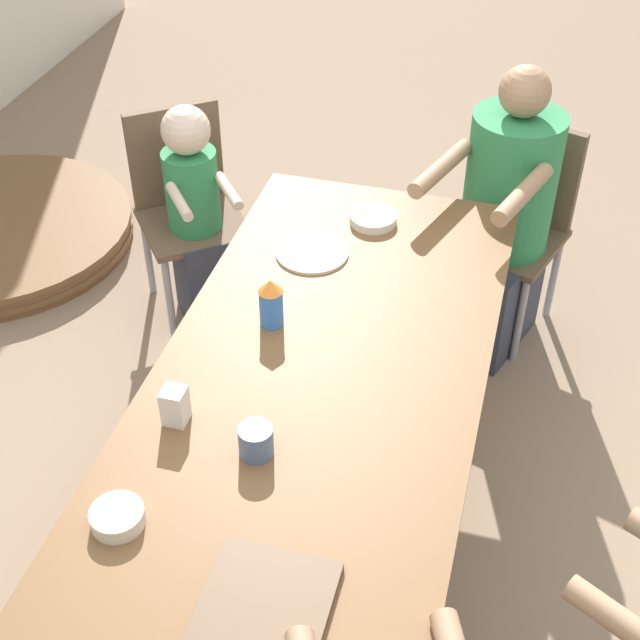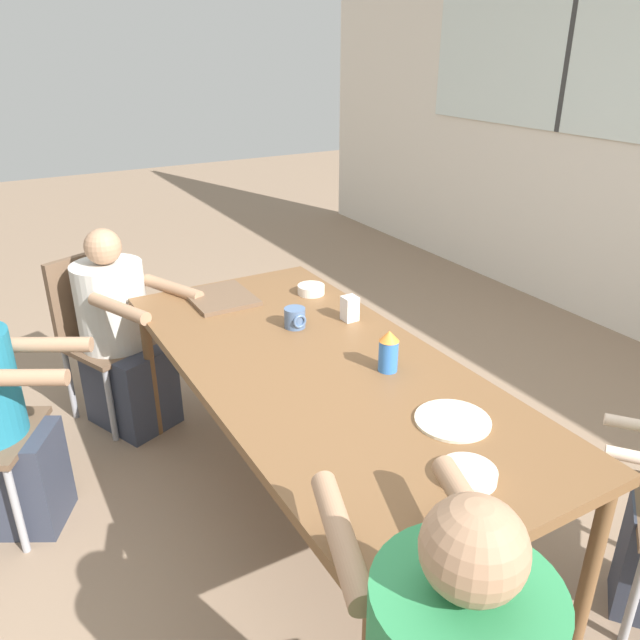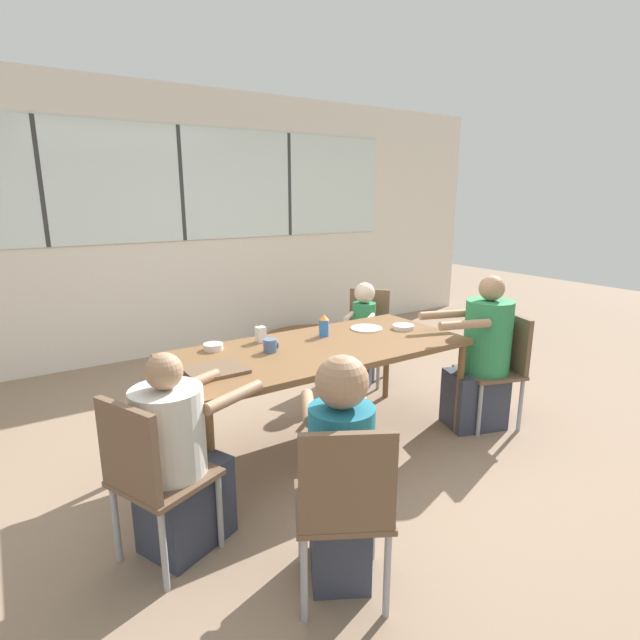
# 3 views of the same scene
# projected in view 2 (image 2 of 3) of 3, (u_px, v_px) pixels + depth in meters

# --- Properties ---
(ground_plane) EXTENTS (16.00, 16.00, 0.00)m
(ground_plane) POSITION_uv_depth(u_px,v_px,m) (320.00, 518.00, 2.60)
(ground_plane) COLOR #8C725B
(dining_table) EXTENTS (1.99, 0.91, 0.73)m
(dining_table) POSITION_uv_depth(u_px,v_px,m) (320.00, 377.00, 2.32)
(dining_table) COLOR brown
(dining_table) RESTS_ON ground_plane
(chair_for_man_blue_shirt) EXTENTS (0.52, 0.52, 0.85)m
(chair_for_man_blue_shirt) POSITION_uv_depth(u_px,v_px,m) (99.00, 324.00, 3.16)
(chair_for_man_blue_shirt) COLOR brown
(chair_for_man_blue_shirt) RESTS_ON ground_plane
(person_man_blue_shirt) EXTENTS (0.69, 0.54, 1.02)m
(person_man_blue_shirt) POSITION_uv_depth(u_px,v_px,m) (122.00, 342.00, 3.09)
(person_man_blue_shirt) COLOR #333847
(person_man_blue_shirt) RESTS_ON ground_plane
(food_tray_dark) EXTENTS (0.33, 0.28, 0.02)m
(food_tray_dark) POSITION_uv_depth(u_px,v_px,m) (220.00, 297.00, 2.86)
(food_tray_dark) COLOR brown
(food_tray_dark) RESTS_ON dining_table
(coffee_mug) EXTENTS (0.09, 0.09, 0.08)m
(coffee_mug) POSITION_uv_depth(u_px,v_px,m) (295.00, 318.00, 2.58)
(coffee_mug) COLOR slate
(coffee_mug) RESTS_ON dining_table
(sippy_cup) EXTENTS (0.07, 0.07, 0.16)m
(sippy_cup) POSITION_uv_depth(u_px,v_px,m) (388.00, 350.00, 2.22)
(sippy_cup) COLOR blue
(sippy_cup) RESTS_ON dining_table
(milk_carton_small) EXTENTS (0.06, 0.06, 0.11)m
(milk_carton_small) POSITION_uv_depth(u_px,v_px,m) (350.00, 308.00, 2.64)
(milk_carton_small) COLOR silver
(milk_carton_small) RESTS_ON dining_table
(bowl_white_shallow) EXTENTS (0.16, 0.16, 0.03)m
(bowl_white_shallow) POSITION_uv_depth(u_px,v_px,m) (468.00, 474.00, 1.69)
(bowl_white_shallow) COLOR silver
(bowl_white_shallow) RESTS_ON dining_table
(bowl_cereal) EXTENTS (0.13, 0.13, 0.04)m
(bowl_cereal) POSITION_uv_depth(u_px,v_px,m) (311.00, 289.00, 2.93)
(bowl_cereal) COLOR silver
(bowl_cereal) RESTS_ON dining_table
(plate_tortillas) EXTENTS (0.24, 0.24, 0.01)m
(plate_tortillas) POSITION_uv_depth(u_px,v_px,m) (453.00, 420.00, 1.95)
(plate_tortillas) COLOR beige
(plate_tortillas) RESTS_ON dining_table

